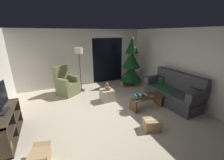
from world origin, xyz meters
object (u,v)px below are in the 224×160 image
at_px(coffee_table, 146,100).
at_px(teddy_bear_chestnut, 107,87).
at_px(armchair, 67,84).
at_px(cell_phone, 138,94).
at_px(remote_graphite, 145,98).
at_px(christmas_tree, 131,64).
at_px(remote_silver, 152,96).
at_px(teddy_bear_honey_by_tree, 122,85).
at_px(remote_black, 143,95).
at_px(book_stack, 137,97).
at_px(media_shelf, 4,128).
at_px(couch, 173,92).
at_px(cardboard_box_taped_mid_floor, 152,124).
at_px(ottoman, 107,95).
at_px(floor_lamp, 79,55).
at_px(remote_white, 146,95).
at_px(cardboard_box_open_near_shelf, 40,157).

xyz_separation_m(coffee_table, teddy_bear_chestnut, (-0.95, 1.00, 0.26)).
bearing_deg(armchair, cell_phone, -51.27).
distance_m(remote_graphite, christmas_tree, 2.41).
xyz_separation_m(remote_silver, teddy_bear_honey_by_tree, (-0.01, 2.04, -0.30)).
height_order(remote_graphite, remote_black, same).
xyz_separation_m(book_stack, media_shelf, (-3.43, 0.08, -0.15)).
relative_size(armchair, teddy_bear_honey_by_tree, 3.96).
xyz_separation_m(couch, armchair, (-3.22, 2.28, 0.00)).
distance_m(remote_silver, cardboard_box_taped_mid_floor, 1.13).
relative_size(remote_silver, teddy_bear_honey_by_tree, 0.55).
relative_size(coffee_table, cardboard_box_taped_mid_floor, 2.21).
xyz_separation_m(remote_graphite, christmas_tree, (0.82, 2.20, 0.55)).
bearing_deg(cell_phone, teddy_bear_honey_by_tree, 92.53).
bearing_deg(teddy_bear_chestnut, cell_phone, -61.44).
xyz_separation_m(ottoman, cardboard_box_taped_mid_floor, (0.44, -1.97, -0.07)).
bearing_deg(ottoman, book_stack, -61.42).
distance_m(cell_phone, teddy_bear_honey_by_tree, 2.11).
bearing_deg(remote_silver, cell_phone, 104.29).
height_order(book_stack, floor_lamp, floor_lamp).
distance_m(couch, cell_phone, 1.43).
xyz_separation_m(remote_white, teddy_bear_chestnut, (-0.99, 0.91, 0.11)).
height_order(coffee_table, floor_lamp, floor_lamp).
xyz_separation_m(floor_lamp, ottoman, (0.64, -1.29, -1.30)).
bearing_deg(teddy_bear_honey_by_tree, floor_lamp, 168.54).
bearing_deg(book_stack, remote_white, 17.31).
relative_size(coffee_table, floor_lamp, 0.62).
bearing_deg(book_stack, remote_graphite, -12.09).
relative_size(cell_phone, media_shelf, 0.10).
xyz_separation_m(couch, christmas_tree, (-0.35, 2.19, 0.57)).
bearing_deg(book_stack, cardboard_box_open_near_shelf, -162.24).
relative_size(book_stack, teddy_bear_chestnut, 1.02).
bearing_deg(book_stack, christmas_tree, 63.45).
distance_m(coffee_table, remote_graphite, 0.22).
xyz_separation_m(floor_lamp, cardboard_box_open_near_shelf, (-1.49, -3.21, -1.38)).
bearing_deg(coffee_table, armchair, 134.73).
relative_size(armchair, media_shelf, 0.81).
height_order(remote_graphite, remote_silver, same).
relative_size(remote_black, media_shelf, 0.11).
height_order(remote_black, teddy_bear_chestnut, teddy_bear_chestnut).
height_order(couch, remote_silver, couch).
height_order(armchair, cardboard_box_open_near_shelf, armchair).
xyz_separation_m(couch, remote_graphite, (-1.17, -0.01, 0.02)).
height_order(coffee_table, cardboard_box_open_near_shelf, coffee_table).
xyz_separation_m(remote_white, cardboard_box_taped_mid_floor, (-0.56, -1.05, -0.28)).
relative_size(remote_black, cell_phone, 1.08).
distance_m(cell_phone, cardboard_box_taped_mid_floor, 1.01).
height_order(couch, floor_lamp, floor_lamp).
distance_m(teddy_bear_chestnut, teddy_bear_honey_by_tree, 1.50).
relative_size(remote_silver, cell_phone, 1.08).
relative_size(ottoman, cardboard_box_open_near_shelf, 0.83).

